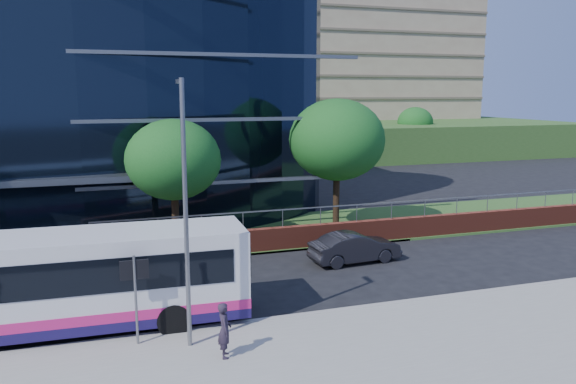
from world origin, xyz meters
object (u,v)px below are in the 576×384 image
object	(u,v)px
city_bus	(62,282)
pedestrian	(225,330)
street_sign	(135,281)
tree_far_d	(337,140)
parked_car	(355,248)
tree_far_c	(173,160)
tree_dist_e	(296,122)
tree_dist_f	(415,122)
streetlight_east	(185,207)

from	to	relation	value
city_bus	pedestrian	bearing A→B (deg)	-36.28
street_sign	city_bus	bearing A→B (deg)	139.10
tree_far_d	parked_car	bearing A→B (deg)	-104.26
street_sign	city_bus	world-z (taller)	city_bus
street_sign	tree_far_c	xyz separation A→B (m)	(2.50, 10.59, 2.39)
tree_far_c	tree_far_d	world-z (taller)	tree_far_d
tree_far_c	pedestrian	size ratio (longest dim) A/B	3.97
tree_far_c	pedestrian	distance (m)	12.78
street_sign	parked_car	xyz separation A→B (m)	(10.09, 6.03, -1.45)
tree_dist_e	tree_dist_f	size ratio (longest dim) A/B	1.08
tree_dist_f	parked_car	xyz separation A→B (m)	(-25.41, -37.55, -3.51)
tree_dist_f	streetlight_east	size ratio (longest dim) A/B	0.76
tree_dist_e	city_bus	world-z (taller)	tree_dist_e
tree_dist_e	parked_car	distance (m)	36.98
tree_far_c	parked_car	world-z (taller)	tree_far_c
tree_far_d	pedestrian	distance (m)	16.66
tree_dist_f	parked_car	distance (m)	45.48
tree_far_d	tree_dist_e	xyz separation A→B (m)	(8.00, 30.00, -0.65)
tree_far_d	city_bus	size ratio (longest dim) A/B	0.61
pedestrian	streetlight_east	bearing A→B (deg)	44.63
streetlight_east	pedestrian	xyz separation A→B (m)	(0.86, -1.10, -3.47)
tree_far_c	tree_dist_f	world-z (taller)	tree_far_c
parked_car	tree_dist_f	bearing A→B (deg)	-38.55
street_sign	city_bus	distance (m)	2.91
city_bus	parked_car	size ratio (longest dim) A/B	2.88
tree_dist_f	pedestrian	size ratio (longest dim) A/B	3.68
tree_dist_e	parked_car	size ratio (longest dim) A/B	1.54
tree_far_d	pedestrian	world-z (taller)	tree_far_d
street_sign	streetlight_east	xyz separation A→B (m)	(1.50, -0.59, 2.29)
street_sign	tree_far_d	distance (m)	16.61
street_sign	pedestrian	bearing A→B (deg)	-35.59
street_sign	pedestrian	distance (m)	3.13
streetlight_east	parked_car	xyz separation A→B (m)	(8.59, 6.62, -3.74)
tree_dist_e	street_sign	bearing A→B (deg)	-115.12
city_bus	parked_car	xyz separation A→B (m)	(12.26, 4.15, -1.04)
tree_dist_f	streetlight_east	world-z (taller)	streetlight_east
tree_far_c	city_bus	distance (m)	10.27
tree_dist_f	streetlight_east	bearing A→B (deg)	-127.58
parked_car	pedestrian	size ratio (longest dim) A/B	2.58
street_sign	parked_car	world-z (taller)	street_sign
streetlight_east	parked_car	distance (m)	11.47
tree_far_d	street_sign	bearing A→B (deg)	-134.78
city_bus	streetlight_east	bearing A→B (deg)	-31.96
street_sign	parked_car	distance (m)	11.84
tree_far_c	streetlight_east	size ratio (longest dim) A/B	0.81
tree_far_d	tree_dist_e	bearing A→B (deg)	75.07
tree_dist_f	city_bus	world-z (taller)	tree_dist_f
tree_far_c	tree_dist_e	xyz separation A→B (m)	(17.00, 31.00, 0.00)
tree_far_d	tree_dist_f	xyz separation A→B (m)	(24.00, 32.00, -0.98)
tree_far_c	tree_dist_e	world-z (taller)	same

